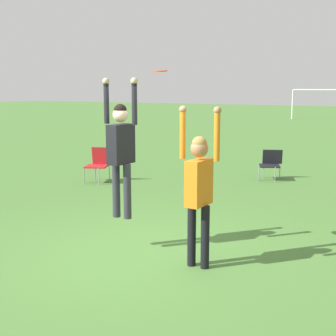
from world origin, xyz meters
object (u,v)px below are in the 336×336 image
(person_defending, at_px, (199,183))
(camping_chair_3, at_px, (271,162))
(camping_chair_0, at_px, (99,162))
(frisbee, at_px, (160,71))
(person_jumping, at_px, (121,145))

(person_defending, distance_m, camping_chair_3, 6.80)
(camping_chair_0, bearing_deg, camping_chair_3, -169.06)
(frisbee, distance_m, camping_chair_0, 6.14)
(camping_chair_3, bearing_deg, camping_chair_0, 11.91)
(person_jumping, bearing_deg, camping_chair_0, 45.13)
(person_jumping, bearing_deg, person_defending, -90.00)
(person_jumping, relative_size, person_defending, 0.95)
(camping_chair_0, distance_m, camping_chair_3, 4.64)
(person_jumping, relative_size, camping_chair_0, 2.31)
(person_jumping, bearing_deg, frisbee, -77.70)
(camping_chair_0, height_order, camping_chair_3, camping_chair_0)
(camping_chair_0, bearing_deg, person_jumping, 108.84)
(person_jumping, height_order, person_defending, person_jumping)
(person_jumping, xyz_separation_m, frisbee, (0.63, 0.08, 1.08))
(frisbee, relative_size, camping_chair_3, 0.27)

